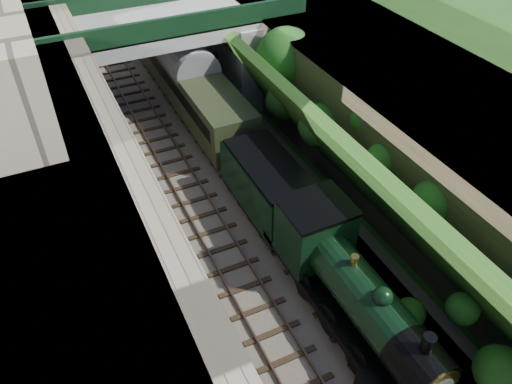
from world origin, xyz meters
The scene contains 12 objects.
trackbed centered at (0.00, 20.00, 0.10)m, with size 10.00×90.00×0.20m, color #473F38.
retaining_wall centered at (-5.50, 20.00, 3.50)m, with size 1.00×90.00×7.00m, color #756B56.
street_plateau_left centered at (-9.00, 20.00, 3.50)m, with size 6.00×90.00×7.00m, color #262628.
street_plateau_right centered at (9.50, 20.00, 3.12)m, with size 8.00×90.00×6.25m, color #262628.
embankment_slope centered at (4.97, 17.16, 2.70)m, with size 4.24×90.00×6.36m.
track_left centered at (-2.00, 20.00, 0.25)m, with size 2.50×90.00×0.20m.
track_right centered at (1.20, 20.00, 0.25)m, with size 2.50×90.00×0.20m.
road_bridge centered at (0.94, 24.00, 4.08)m, with size 16.00×6.40×7.25m.
tree centered at (5.91, 18.61, 4.65)m, with size 3.60×3.80×6.60m.
locomotive centered at (1.20, 4.01, 1.89)m, with size 3.10×10.22×3.83m.
tender centered at (1.20, 11.38, 1.62)m, with size 2.70×6.00×3.05m.
coach_front centered at (1.20, 23.98, 2.05)m, with size 2.90×18.00×3.70m.
Camera 1 is at (-7.65, -5.81, 17.45)m, focal length 35.00 mm.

